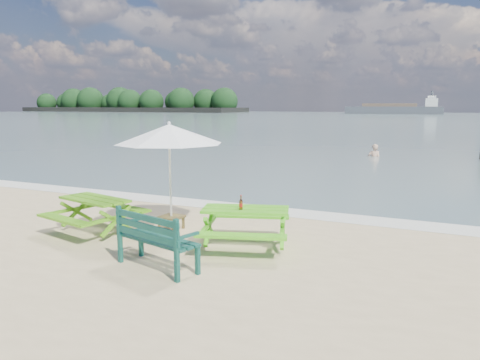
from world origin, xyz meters
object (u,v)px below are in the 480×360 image
at_px(park_bench, 158,251).
at_px(swimmer, 374,161).
at_px(patio_umbrella, 169,134).
at_px(beer_bottle, 241,205).
at_px(side_table, 171,222).
at_px(picnic_table_right, 246,229).
at_px(picnic_table_left, 95,216).

xyz_separation_m(park_bench, swimmer, (0.41, 18.44, -0.53)).
bearing_deg(patio_umbrella, beer_bottle, -18.31).
height_order(side_table, beer_bottle, beer_bottle).
distance_m(picnic_table_right, side_table, 2.01).
relative_size(picnic_table_left, picnic_table_right, 0.93).
xyz_separation_m(side_table, beer_bottle, (1.91, -0.63, 0.67)).
relative_size(park_bench, beer_bottle, 6.06).
distance_m(beer_bottle, swimmer, 17.02).
bearing_deg(picnic_table_left, picnic_table_right, 6.65).
xyz_separation_m(park_bench, beer_bottle, (0.79, 1.45, 0.54)).
height_order(picnic_table_left, swimmer, picnic_table_left).
bearing_deg(side_table, beer_bottle, -18.31).
bearing_deg(patio_umbrella, park_bench, -61.88).
bearing_deg(patio_umbrella, side_table, 0.00).
distance_m(picnic_table_right, patio_umbrella, 2.59).
relative_size(beer_bottle, swimmer, 0.15).
height_order(park_bench, beer_bottle, beer_bottle).
relative_size(patio_umbrella, beer_bottle, 9.21).
bearing_deg(park_bench, beer_bottle, 61.43).
xyz_separation_m(side_table, swimmer, (1.52, 16.35, -0.40)).
xyz_separation_m(picnic_table_left, beer_bottle, (3.16, 0.25, 0.48)).
relative_size(picnic_table_left, swimmer, 1.13).
distance_m(patio_umbrella, swimmer, 16.58).
height_order(picnic_table_right, patio_umbrella, patio_umbrella).
xyz_separation_m(picnic_table_left, swimmer, (2.78, 17.23, -0.59)).
distance_m(park_bench, patio_umbrella, 2.92).
distance_m(patio_umbrella, beer_bottle, 2.33).
bearing_deg(park_bench, patio_umbrella, 118.12).
bearing_deg(side_table, swimmer, 84.68).
distance_m(picnic_table_left, beer_bottle, 3.21).
xyz_separation_m(patio_umbrella, swimmer, (1.52, 16.35, -2.25)).
xyz_separation_m(patio_umbrella, beer_bottle, (1.91, -0.63, -1.17)).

